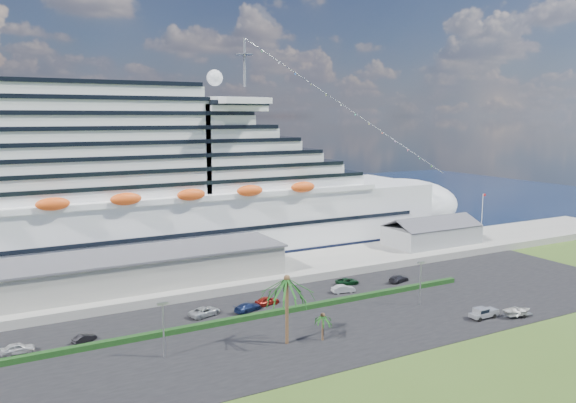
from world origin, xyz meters
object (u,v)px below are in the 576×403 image
cruise_ship (122,194)px  pickup_truck (483,312)px  parked_car_3 (248,307)px  boat_trailer (518,311)px

cruise_ship → pickup_truck: cruise_ship is taller
parked_car_3 → boat_trailer: bearing=-140.0°
pickup_truck → boat_trailer: pickup_truck is taller
pickup_truck → boat_trailer: bearing=-23.2°
cruise_ship → parked_car_3: size_ratio=35.61×
cruise_ship → parked_car_3: 48.34m
cruise_ship → parked_car_3: cruise_ship is taller
cruise_ship → boat_trailer: (52.25, -68.96, -15.43)m
cruise_ship → pickup_truck: (46.51, -66.50, -15.53)m
cruise_ship → parked_car_3: (12.12, -44.05, -15.80)m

